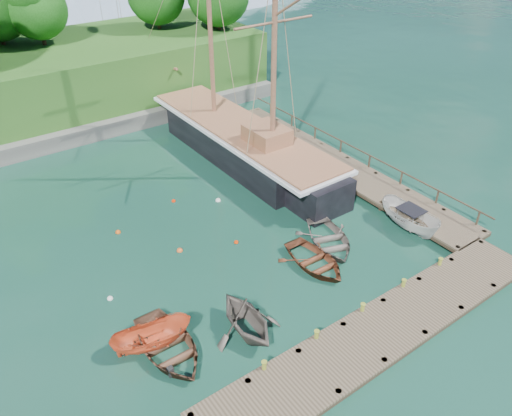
# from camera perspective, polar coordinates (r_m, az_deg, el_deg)

# --- Properties ---
(ground) EXTENTS (160.00, 160.00, 0.00)m
(ground) POSITION_cam_1_polar(r_m,az_deg,el_deg) (27.63, 1.34, -8.12)
(ground) COLOR #113326
(ground) RESTS_ON ground
(dock_near) EXTENTS (20.00, 3.20, 1.10)m
(dock_near) POSITION_cam_1_polar(r_m,az_deg,el_deg) (25.11, 14.33, -13.38)
(dock_near) COLOR #433728
(dock_near) RESTS_ON ground
(dock_east) EXTENTS (3.20, 24.00, 1.10)m
(dock_east) POSITION_cam_1_polar(r_m,az_deg,el_deg) (38.04, 8.98, 4.97)
(dock_east) COLOR #433728
(dock_east) RESTS_ON ground
(bollard_0) EXTENTS (0.26, 0.26, 0.45)m
(bollard_0) POSITION_cam_1_polar(r_m,az_deg,el_deg) (23.18, 0.92, -18.80)
(bollard_0) COLOR olive
(bollard_0) RESTS_ON ground
(bollard_1) EXTENTS (0.26, 0.26, 0.45)m
(bollard_1) POSITION_cam_1_polar(r_m,az_deg,el_deg) (24.45, 6.81, -15.44)
(bollard_1) COLOR olive
(bollard_1) RESTS_ON ground
(bollard_2) EXTENTS (0.26, 0.26, 0.45)m
(bollard_2) POSITION_cam_1_polar(r_m,az_deg,el_deg) (26.00, 11.89, -12.32)
(bollard_2) COLOR olive
(bollard_2) RESTS_ON ground
(bollard_3) EXTENTS (0.26, 0.26, 0.45)m
(bollard_3) POSITION_cam_1_polar(r_m,az_deg,el_deg) (27.79, 16.25, -9.49)
(bollard_3) COLOR olive
(bollard_3) RESTS_ON ground
(bollard_4) EXTENTS (0.26, 0.26, 0.45)m
(bollard_4) POSITION_cam_1_polar(r_m,az_deg,el_deg) (29.77, 20.01, -6.98)
(bollard_4) COLOR olive
(bollard_4) RESTS_ON ground
(rowboat_0) EXTENTS (3.48, 4.85, 1.00)m
(rowboat_0) POSITION_cam_1_polar(r_m,az_deg,el_deg) (24.39, -9.92, -15.97)
(rowboat_0) COLOR brown
(rowboat_0) RESTS_ON ground
(rowboat_1) EXTENTS (3.59, 4.10, 2.06)m
(rowboat_1) POSITION_cam_1_polar(r_m,az_deg,el_deg) (24.90, -1.11, -13.95)
(rowboat_1) COLOR #5C544C
(rowboat_1) RESTS_ON ground
(rowboat_2) EXTENTS (3.22, 4.42, 0.90)m
(rowboat_2) POSITION_cam_1_polar(r_m,az_deg,el_deg) (28.66, 6.70, -6.57)
(rowboat_2) COLOR brown
(rowboat_2) RESTS_ON ground
(rowboat_3) EXTENTS (4.67, 5.44, 0.95)m
(rowboat_3) POSITION_cam_1_polar(r_m,az_deg,el_deg) (30.32, 8.32, -4.16)
(rowboat_3) COLOR #625951
(rowboat_3) RESTS_ON ground
(motorboat_orange) EXTENTS (4.03, 2.28, 1.47)m
(motorboat_orange) POSITION_cam_1_polar(r_m,az_deg,el_deg) (24.75, -11.65, -15.28)
(motorboat_orange) COLOR #E2562A
(motorboat_orange) RESTS_ON ground
(cabin_boat_white) EXTENTS (1.94, 4.54, 1.72)m
(cabin_boat_white) POSITION_cam_1_polar(r_m,az_deg,el_deg) (32.75, 16.94, -2.24)
(cabin_boat_white) COLOR silver
(cabin_boat_white) RESTS_ON ground
(schooner) EXTENTS (5.06, 27.29, 19.99)m
(schooner) POSITION_cam_1_polar(r_m,az_deg,el_deg) (39.00, -1.64, 7.24)
(schooner) COLOR black
(schooner) RESTS_ON ground
(mooring_buoy_0) EXTENTS (0.31, 0.31, 0.31)m
(mooring_buoy_0) POSITION_cam_1_polar(r_m,az_deg,el_deg) (27.56, -16.33, -9.94)
(mooring_buoy_0) COLOR white
(mooring_buoy_0) RESTS_ON ground
(mooring_buoy_1) EXTENTS (0.36, 0.36, 0.36)m
(mooring_buoy_1) POSITION_cam_1_polar(r_m,az_deg,el_deg) (29.86, -8.71, -4.88)
(mooring_buoy_1) COLOR #D3561F
(mooring_buoy_1) RESTS_ON ground
(mooring_buoy_2) EXTENTS (0.28, 0.28, 0.28)m
(mooring_buoy_2) POSITION_cam_1_polar(r_m,az_deg,el_deg) (30.17, -2.27, -3.98)
(mooring_buoy_2) COLOR red
(mooring_buoy_2) RESTS_ON ground
(mooring_buoy_3) EXTENTS (0.36, 0.36, 0.36)m
(mooring_buoy_3) POSITION_cam_1_polar(r_m,az_deg,el_deg) (34.09, -4.36, 0.82)
(mooring_buoy_3) COLOR white
(mooring_buoy_3) RESTS_ON ground
(mooring_buoy_4) EXTENTS (0.34, 0.34, 0.34)m
(mooring_buoy_4) POSITION_cam_1_polar(r_m,az_deg,el_deg) (32.13, -15.48, -2.73)
(mooring_buoy_4) COLOR #D35411
(mooring_buoy_4) RESTS_ON ground
(mooring_buoy_5) EXTENTS (0.28, 0.28, 0.28)m
(mooring_buoy_5) POSITION_cam_1_polar(r_m,az_deg,el_deg) (34.38, -9.39, 0.75)
(mooring_buoy_5) COLOR red
(mooring_buoy_5) RESTS_ON ground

